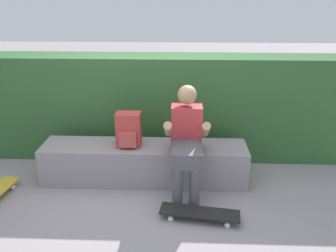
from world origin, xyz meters
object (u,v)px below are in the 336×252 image
(backpack_on_bench, at_px, (129,130))
(skateboard_near_person, at_px, (200,213))
(bench_main, at_px, (144,163))
(person_skater, at_px, (187,138))

(backpack_on_bench, bearing_deg, skateboard_near_person, -42.81)
(bench_main, height_order, backpack_on_bench, backpack_on_bench)
(skateboard_near_person, bearing_deg, bench_main, 129.97)
(person_skater, relative_size, backpack_on_bench, 3.02)
(bench_main, distance_m, skateboard_near_person, 0.99)
(bench_main, relative_size, skateboard_near_person, 2.93)
(skateboard_near_person, relative_size, backpack_on_bench, 2.05)
(person_skater, bearing_deg, bench_main, 156.02)
(person_skater, xyz_separation_m, backpack_on_bench, (-0.66, 0.21, -0.00))
(skateboard_near_person, distance_m, backpack_on_bench, 1.23)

